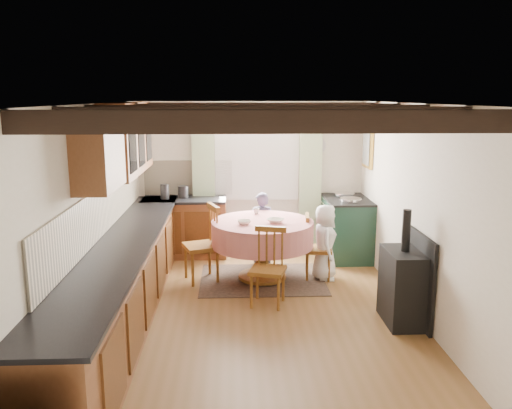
{
  "coord_description": "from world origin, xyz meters",
  "views": [
    {
      "loc": [
        -0.28,
        -5.63,
        2.48
      ],
      "look_at": [
        0.0,
        0.8,
        1.15
      ],
      "focal_mm": 36.94,
      "sensor_mm": 36.0,
      "label": 1
    }
  ],
  "objects_px": {
    "chair_right": "(318,247)",
    "child_far": "(262,228)",
    "chair_near": "(268,267)",
    "cast_iron_stove": "(404,267)",
    "aga_range": "(346,227)",
    "dining_table": "(262,251)",
    "chair_left": "(201,243)",
    "child_right": "(325,242)",
    "cup": "(256,211)"
  },
  "relations": [
    {
      "from": "chair_right",
      "to": "child_far",
      "type": "relative_size",
      "value": 0.83
    },
    {
      "from": "chair_near",
      "to": "cast_iron_stove",
      "type": "bearing_deg",
      "value": -5.54
    },
    {
      "from": "aga_range",
      "to": "cast_iron_stove",
      "type": "distance_m",
      "value": 2.45
    },
    {
      "from": "dining_table",
      "to": "aga_range",
      "type": "height_order",
      "value": "aga_range"
    },
    {
      "from": "chair_left",
      "to": "aga_range",
      "type": "relative_size",
      "value": 1.02
    },
    {
      "from": "chair_near",
      "to": "chair_right",
      "type": "distance_m",
      "value": 1.19
    },
    {
      "from": "chair_right",
      "to": "aga_range",
      "type": "height_order",
      "value": "aga_range"
    },
    {
      "from": "cast_iron_stove",
      "to": "chair_left",
      "type": "bearing_deg",
      "value": 147.68
    },
    {
      "from": "aga_range",
      "to": "chair_left",
      "type": "bearing_deg",
      "value": -155.86
    },
    {
      "from": "dining_table",
      "to": "child_right",
      "type": "distance_m",
      "value": 0.86
    },
    {
      "from": "chair_near",
      "to": "cast_iron_stove",
      "type": "height_order",
      "value": "cast_iron_stove"
    },
    {
      "from": "cast_iron_stove",
      "to": "chair_right",
      "type": "bearing_deg",
      "value": 115.25
    },
    {
      "from": "chair_near",
      "to": "chair_right",
      "type": "xyz_separation_m",
      "value": [
        0.76,
        0.92,
        -0.02
      ]
    },
    {
      "from": "chair_left",
      "to": "child_far",
      "type": "height_order",
      "value": "child_far"
    },
    {
      "from": "cast_iron_stove",
      "to": "child_far",
      "type": "bearing_deg",
      "value": 122.8
    },
    {
      "from": "dining_table",
      "to": "chair_left",
      "type": "xyz_separation_m",
      "value": [
        -0.83,
        0.01,
        0.11
      ]
    },
    {
      "from": "cast_iron_stove",
      "to": "child_right",
      "type": "relative_size",
      "value": 1.23
    },
    {
      "from": "child_right",
      "to": "cast_iron_stove",
      "type": "bearing_deg",
      "value": -153.77
    },
    {
      "from": "child_right",
      "to": "cup",
      "type": "relative_size",
      "value": 11.83
    },
    {
      "from": "child_far",
      "to": "child_right",
      "type": "height_order",
      "value": "child_far"
    },
    {
      "from": "dining_table",
      "to": "chair_near",
      "type": "relative_size",
      "value": 1.46
    },
    {
      "from": "chair_right",
      "to": "child_right",
      "type": "relative_size",
      "value": 0.86
    },
    {
      "from": "dining_table",
      "to": "chair_left",
      "type": "height_order",
      "value": "chair_left"
    },
    {
      "from": "child_far",
      "to": "chair_right",
      "type": "bearing_deg",
      "value": 140.0
    },
    {
      "from": "chair_near",
      "to": "child_far",
      "type": "bearing_deg",
      "value": 105.11
    },
    {
      "from": "child_far",
      "to": "cup",
      "type": "xyz_separation_m",
      "value": [
        -0.1,
        -0.34,
        0.33
      ]
    },
    {
      "from": "child_far",
      "to": "cup",
      "type": "distance_m",
      "value": 0.48
    },
    {
      "from": "chair_right",
      "to": "dining_table",
      "type": "bearing_deg",
      "value": 100.27
    },
    {
      "from": "dining_table",
      "to": "chair_near",
      "type": "xyz_separation_m",
      "value": [
        0.01,
        -0.88,
        0.06
      ]
    },
    {
      "from": "chair_near",
      "to": "child_right",
      "type": "distance_m",
      "value": 1.22
    },
    {
      "from": "cup",
      "to": "chair_near",
      "type": "bearing_deg",
      "value": -86.69
    },
    {
      "from": "cast_iron_stove",
      "to": "child_right",
      "type": "height_order",
      "value": "cast_iron_stove"
    },
    {
      "from": "child_far",
      "to": "cup",
      "type": "height_order",
      "value": "child_far"
    },
    {
      "from": "chair_right",
      "to": "cast_iron_stove",
      "type": "xyz_separation_m",
      "value": [
        0.7,
        -1.49,
        0.19
      ]
    },
    {
      "from": "child_far",
      "to": "child_right",
      "type": "distance_m",
      "value": 1.13
    },
    {
      "from": "aga_range",
      "to": "child_right",
      "type": "bearing_deg",
      "value": -117.44
    },
    {
      "from": "child_far",
      "to": "aga_range",
      "type": "bearing_deg",
      "value": -165.89
    },
    {
      "from": "chair_right",
      "to": "child_far",
      "type": "distance_m",
      "value": 1.05
    },
    {
      "from": "chair_right",
      "to": "cast_iron_stove",
      "type": "height_order",
      "value": "cast_iron_stove"
    },
    {
      "from": "dining_table",
      "to": "child_right",
      "type": "bearing_deg",
      "value": 0.97
    },
    {
      "from": "cast_iron_stove",
      "to": "child_right",
      "type": "xyz_separation_m",
      "value": [
        -0.62,
        1.46,
        -0.12
      ]
    },
    {
      "from": "chair_left",
      "to": "child_far",
      "type": "bearing_deg",
      "value": 112.58
    },
    {
      "from": "aga_range",
      "to": "child_right",
      "type": "relative_size",
      "value": 0.99
    },
    {
      "from": "dining_table",
      "to": "chair_right",
      "type": "relative_size",
      "value": 1.53
    },
    {
      "from": "aga_range",
      "to": "cast_iron_stove",
      "type": "relative_size",
      "value": 0.8
    },
    {
      "from": "aga_range",
      "to": "cast_iron_stove",
      "type": "bearing_deg",
      "value": -87.42
    },
    {
      "from": "chair_left",
      "to": "chair_near",
      "type": "bearing_deg",
      "value": 24.31
    },
    {
      "from": "chair_near",
      "to": "aga_range",
      "type": "height_order",
      "value": "aga_range"
    },
    {
      "from": "dining_table",
      "to": "child_far",
      "type": "height_order",
      "value": "child_far"
    },
    {
      "from": "chair_right",
      "to": "cup",
      "type": "relative_size",
      "value": 10.18
    }
  ]
}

